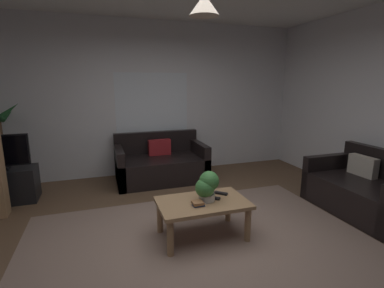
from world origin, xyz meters
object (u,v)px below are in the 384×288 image
couch_under_window (161,165)px  book_on_table_0 (198,205)px  book_on_table_1 (198,203)px  potted_plant_on_table (207,186)px  pendant_lamp (204,5)px  potted_palm_corner (3,154)px  remote_on_table_0 (221,193)px  tv_stand (3,186)px  couch_right_side (365,192)px  remote_on_table_1 (213,198)px  coffee_table (203,207)px

couch_under_window → book_on_table_0: bearing=-91.4°
book_on_table_0 → book_on_table_1: 0.03m
potted_plant_on_table → pendant_lamp: pendant_lamp is taller
potted_palm_corner → book_on_table_1: bearing=-45.3°
couch_under_window → remote_on_table_0: size_ratio=9.64×
remote_on_table_0 → pendant_lamp: (-0.27, -0.12, 2.00)m
tv_stand → potted_plant_on_table: bearing=-36.1°
couch_right_side → remote_on_table_0: couch_right_side is taller
book_on_table_0 → potted_palm_corner: bearing=134.7°
book_on_table_1 → remote_on_table_1: (0.22, 0.12, -0.02)m
couch_under_window → potted_plant_on_table: (0.08, -2.04, 0.33)m
book_on_table_0 → remote_on_table_1: size_ratio=0.75×
coffee_table → couch_right_side: bearing=-2.0°
book_on_table_0 → book_on_table_1: book_on_table_1 is taller
book_on_table_1 → potted_plant_on_table: (0.14, 0.09, 0.14)m
coffee_table → potted_plant_on_table: (0.05, 0.00, 0.25)m
coffee_table → potted_palm_corner: 3.44m
book_on_table_1 → couch_right_side: bearing=0.4°
pendant_lamp → couch_right_side: bearing=-2.0°
couch_right_side → potted_plant_on_table: bearing=-92.0°
remote_on_table_1 → coffee_table: bearing=-44.2°
book_on_table_1 → remote_on_table_1: bearing=27.2°
couch_right_side → pendant_lamp: 3.16m
book_on_table_0 → couch_right_side: bearing=0.5°
couch_under_window → potted_plant_on_table: couch_under_window is taller
tv_stand → pendant_lamp: 3.72m
coffee_table → potted_plant_on_table: size_ratio=2.96×
book_on_table_0 → pendant_lamp: bearing=49.6°
book_on_table_1 → potted_plant_on_table: bearing=33.6°
couch_under_window → coffee_table: bearing=-89.1°
coffee_table → pendant_lamp: bearing=63.4°
pendant_lamp → book_on_table_1: bearing=-134.5°
potted_palm_corner → coffee_table: bearing=-43.1°
coffee_table → book_on_table_1: 0.17m
couch_under_window → book_on_table_0: (-0.05, -2.14, 0.16)m
remote_on_table_0 → coffee_table: bearing=-21.3°
book_on_table_0 → remote_on_table_1: bearing=29.2°
coffee_table → potted_palm_corner: size_ratio=0.69×
potted_plant_on_table → potted_palm_corner: 3.46m
potted_plant_on_table → potted_palm_corner: potted_palm_corner is taller
couch_under_window → coffee_table: 2.04m
couch_under_window → couch_right_side: same height
remote_on_table_0 → pendant_lamp: 2.02m
coffee_table → pendant_lamp: 2.08m
couch_right_side → potted_plant_on_table: couch_right_side is taller
potted_palm_corner → pendant_lamp: size_ratio=3.09×
book_on_table_1 → pendant_lamp: pendant_lamp is taller
potted_plant_on_table → remote_on_table_1: bearing=14.1°
coffee_table → pendant_lamp: size_ratio=2.14×
couch_under_window → remote_on_table_0: couch_under_window is taller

